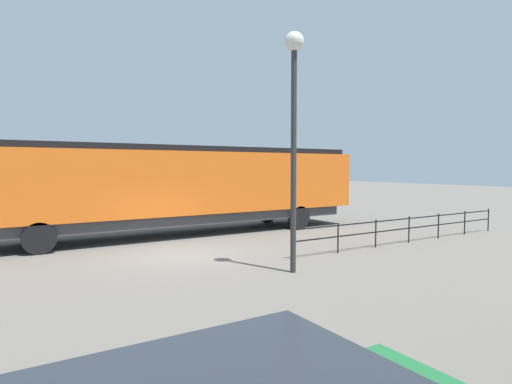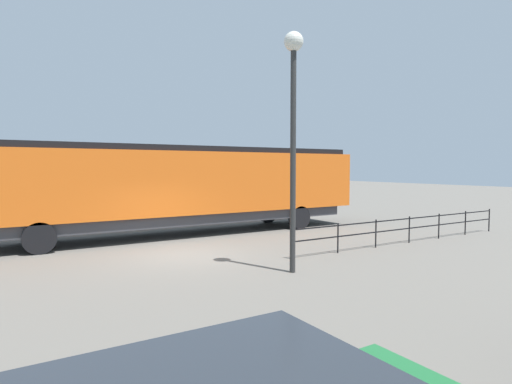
# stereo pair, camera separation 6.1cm
# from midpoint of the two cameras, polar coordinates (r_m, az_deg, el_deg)

# --- Properties ---
(ground_plane) EXTENTS (120.00, 120.00, 0.00)m
(ground_plane) POSITION_cam_midpoint_polar(r_m,az_deg,el_deg) (14.48, -9.84, -8.45)
(ground_plane) COLOR #666059
(locomotive) EXTENTS (3.07, 17.37, 3.85)m
(locomotive) POSITION_cam_midpoint_polar(r_m,az_deg,el_deg) (18.75, -9.27, 0.99)
(locomotive) COLOR orange
(locomotive) RESTS_ON ground_plane
(lamp_post) EXTENTS (0.54, 0.54, 6.65)m
(lamp_post) POSITION_cam_midpoint_polar(r_m,az_deg,el_deg) (11.85, 5.01, 11.93)
(lamp_post) COLOR #2D2D2D
(lamp_post) RESTS_ON ground_plane
(platform_fence) EXTENTS (0.05, 11.25, 1.04)m
(platform_fence) POSITION_cam_midpoint_polar(r_m,az_deg,el_deg) (17.52, 19.96, -4.28)
(platform_fence) COLOR black
(platform_fence) RESTS_ON ground_plane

